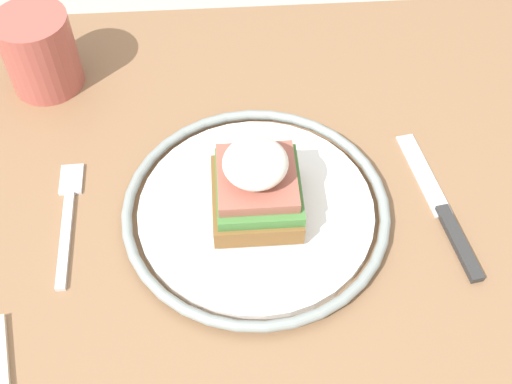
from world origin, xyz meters
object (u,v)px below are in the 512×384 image
at_px(plate, 256,209).
at_px(sandwich, 256,183).
at_px(cup, 39,51).
at_px(fork, 68,216).
at_px(knife, 444,214).

height_order(plate, sandwich, sandwich).
height_order(plate, cup, cup).
distance_m(fork, cup, 0.20).
xyz_separation_m(fork, knife, (0.35, -0.02, 0.00)).
relative_size(knife, cup, 2.03).
xyz_separation_m(plate, fork, (-0.18, 0.01, -0.01)).
height_order(sandwich, knife, sandwich).
bearing_deg(fork, knife, -3.57).
relative_size(plate, cup, 2.89).
xyz_separation_m(sandwich, knife, (0.18, -0.01, -0.04)).
xyz_separation_m(plate, knife, (0.18, -0.01, -0.01)).
distance_m(plate, knife, 0.18).
relative_size(fork, cup, 1.63).
xyz_separation_m(plate, sandwich, (0.00, 0.00, 0.04)).
distance_m(sandwich, knife, 0.18).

